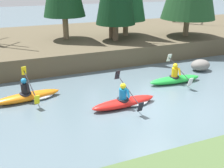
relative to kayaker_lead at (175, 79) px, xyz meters
name	(u,v)px	position (x,y,z in m)	size (l,w,h in m)	color
ground_plane	(159,106)	(-2.08, -1.88, -0.22)	(90.00, 90.00, 0.00)	slate
riverbank_far	(86,41)	(-2.08, 8.10, 0.32)	(44.00, 10.04, 1.07)	brown
bare_tree_mid_downstream	(111,4)	(-0.90, 6.18, 3.05)	(2.61, 2.58, 4.64)	brown
kayaker_lead	(175,79)	(0.00, 0.00, 0.00)	(2.78, 2.07, 1.20)	green
kayaker_middle	(126,101)	(-3.27, -1.38, -0.02)	(2.79, 2.07, 1.20)	red
kayaker_trailing	(30,96)	(-6.78, 0.65, -0.02)	(2.80, 2.07, 1.20)	orange
boulder_midstream	(200,65)	(2.36, 1.08, 0.09)	(1.09, 0.85, 0.62)	gray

